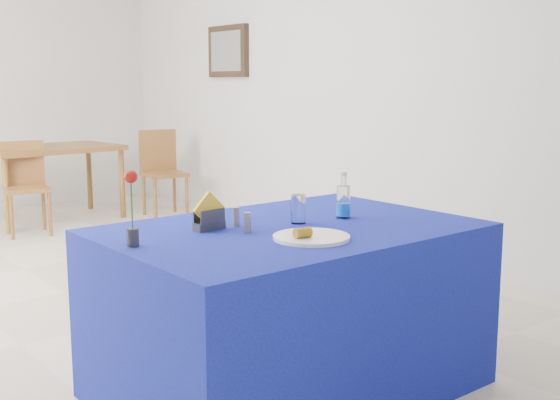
# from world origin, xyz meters

# --- Properties ---
(floor) EXTENTS (7.00, 7.00, 0.00)m
(floor) POSITION_xyz_m (0.00, 0.00, 0.00)
(floor) COLOR beige
(floor) RESTS_ON ground
(room_shell) EXTENTS (7.00, 7.00, 7.00)m
(room_shell) POSITION_xyz_m (0.00, 0.00, 1.75)
(room_shell) COLOR silver
(room_shell) RESTS_ON ground
(picture_frame) EXTENTS (0.06, 0.64, 0.52)m
(picture_frame) POSITION_xyz_m (2.47, 1.60, 1.70)
(picture_frame) COLOR black
(picture_frame) RESTS_ON room_shell
(picture_art) EXTENTS (0.02, 0.52, 0.40)m
(picture_art) POSITION_xyz_m (2.44, 1.60, 1.70)
(picture_art) COLOR #998C66
(picture_art) RESTS_ON room_shell
(plate) EXTENTS (0.31, 0.31, 0.01)m
(plate) POSITION_xyz_m (0.13, -2.34, 0.77)
(plate) COLOR white
(plate) RESTS_ON blue_table
(drinking_glass) EXTENTS (0.07, 0.07, 0.13)m
(drinking_glass) POSITION_xyz_m (0.29, -2.06, 0.82)
(drinking_glass) COLOR silver
(drinking_glass) RESTS_ON blue_table
(salt_shaker) EXTENTS (0.03, 0.03, 0.08)m
(salt_shaker) POSITION_xyz_m (0.04, -1.94, 0.80)
(salt_shaker) COLOR slate
(salt_shaker) RESTS_ON blue_table
(pepper_shaker) EXTENTS (0.03, 0.03, 0.08)m
(pepper_shaker) POSITION_xyz_m (0.01, -2.07, 0.80)
(pepper_shaker) COLOR slate
(pepper_shaker) RESTS_ON blue_table
(blue_table) EXTENTS (1.60, 1.10, 0.76)m
(blue_table) POSITION_xyz_m (0.22, -2.09, 0.38)
(blue_table) COLOR navy
(blue_table) RESTS_ON floor
(water_bottle) EXTENTS (0.07, 0.07, 0.21)m
(water_bottle) POSITION_xyz_m (0.54, -2.10, 0.83)
(water_bottle) COLOR white
(water_bottle) RESTS_ON blue_table
(napkin_holder) EXTENTS (0.16, 0.07, 0.17)m
(napkin_holder) POSITION_xyz_m (-0.09, -1.93, 0.81)
(napkin_holder) COLOR #38383E
(napkin_holder) RESTS_ON blue_table
(rose_vase) EXTENTS (0.05, 0.05, 0.30)m
(rose_vase) POSITION_xyz_m (-0.49, -2.00, 0.91)
(rose_vase) COLOR #27272C
(rose_vase) RESTS_ON blue_table
(oak_table) EXTENTS (1.36, 0.92, 0.76)m
(oak_table) POSITION_xyz_m (0.90, 2.49, 0.68)
(oak_table) COLOR brown
(oak_table) RESTS_ON floor
(chair_bg_left) EXTENTS (0.45, 0.45, 0.85)m
(chair_bg_left) POSITION_xyz_m (0.48, 2.04, 0.49)
(chair_bg_left) COLOR brown
(chair_bg_left) RESTS_ON floor
(chair_bg_right) EXTENTS (0.46, 0.46, 0.90)m
(chair_bg_right) POSITION_xyz_m (1.91, 2.05, 0.52)
(chair_bg_right) COLOR brown
(chair_bg_right) RESTS_ON floor
(banana_pieces) EXTENTS (0.08, 0.05, 0.04)m
(banana_pieces) POSITION_xyz_m (0.07, -2.35, 0.80)
(banana_pieces) COLOR gold
(banana_pieces) RESTS_ON plate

